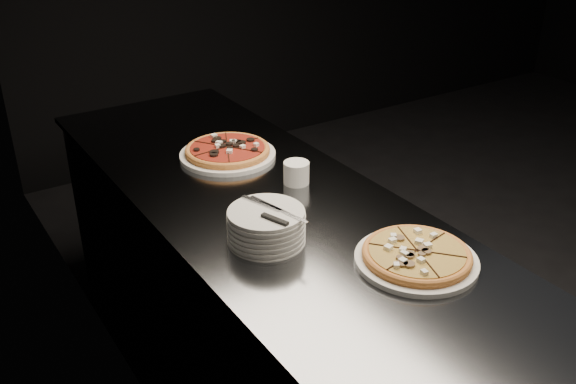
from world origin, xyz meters
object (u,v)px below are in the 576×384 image
pizza_tomato (228,151)px  cutlery (272,212)px  counter (283,329)px  pizza_mushroom (417,256)px  ramekin (296,172)px  plate_stack (266,226)px

pizza_tomato → cutlery: (-0.18, -0.60, 0.08)m
counter → cutlery: cutlery is taller
pizza_mushroom → cutlery: cutlery is taller
pizza_mushroom → pizza_tomato: pizza_tomato is taller
pizza_mushroom → cutlery: (-0.27, 0.30, 0.08)m
counter → ramekin: 0.54m
counter → pizza_mushroom: (0.15, -0.44, 0.48)m
pizza_tomato → plate_stack: (-0.19, -0.58, 0.03)m
pizza_tomato → counter: bearing=-96.6°
counter → plate_stack: bearing=-137.2°
counter → cutlery: 0.59m
pizza_tomato → ramekin: (0.09, -0.32, 0.02)m
counter → ramekin: ramekin is taller
pizza_tomato → ramekin: size_ratio=4.05×
plate_stack → ramekin: 0.39m
pizza_tomato → pizza_mushroom: bearing=-84.2°
counter → ramekin: (0.14, 0.14, 0.50)m
plate_stack → cutlery: 0.06m
plate_stack → ramekin: plate_stack is taller
cutlery → ramekin: 0.40m
pizza_mushroom → plate_stack: (-0.28, 0.31, 0.03)m
pizza_mushroom → plate_stack: size_ratio=1.59×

